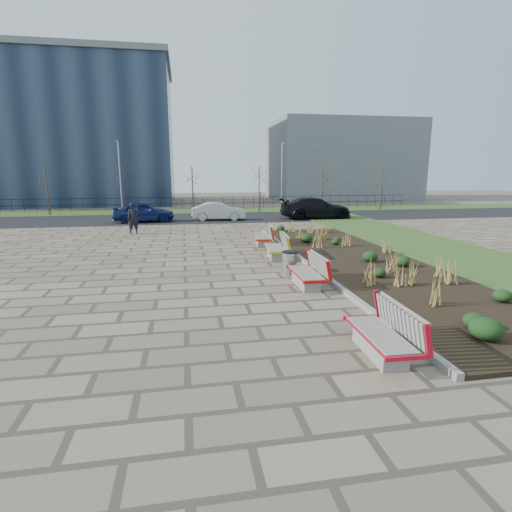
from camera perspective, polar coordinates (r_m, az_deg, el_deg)
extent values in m
plane|color=#83715A|center=(10.39, -5.28, -8.58)|extent=(120.00, 120.00, 0.00)
cube|color=black|center=(16.69, 15.01, -0.84)|extent=(4.50, 18.00, 0.10)
cube|color=gray|center=(15.84, 7.36, -1.11)|extent=(0.16, 18.00, 0.15)
cube|color=#33511E|center=(19.18, 27.97, -0.30)|extent=(5.00, 38.00, 0.04)
cube|color=#33511E|center=(37.88, -9.01, 6.39)|extent=(80.00, 5.00, 0.04)
cube|color=black|center=(31.92, -8.75, 5.35)|extent=(80.00, 7.00, 0.02)
cylinder|color=#B2B2B7|center=(14.39, 4.82, -1.02)|extent=(0.54, 0.54, 0.82)
imported|color=black|center=(24.64, -17.13, 5.15)|extent=(0.76, 0.60, 1.85)
imported|color=#121A50|center=(30.25, -15.75, 6.09)|extent=(4.44, 2.10, 1.47)
imported|color=#AAACB2|center=(30.40, -5.37, 6.37)|extent=(4.09, 1.67, 1.32)
imported|color=black|center=(31.68, 8.50, 6.79)|extent=(5.57, 2.29, 1.61)
cube|color=slate|center=(55.73, 12.04, 13.17)|extent=(18.00, 12.00, 10.00)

